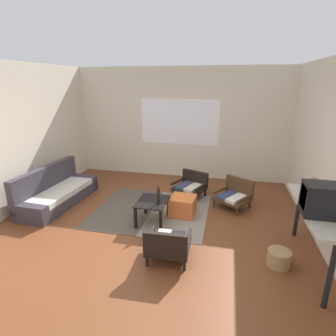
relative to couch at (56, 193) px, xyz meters
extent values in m
plane|color=brown|center=(2.08, -0.81, -0.23)|extent=(7.80, 7.80, 0.00)
cube|color=beige|center=(2.08, 2.25, 1.12)|extent=(5.60, 0.12, 2.70)
cube|color=white|center=(2.08, 2.19, 1.17)|extent=(1.94, 0.01, 1.10)
cube|color=beige|center=(-0.58, -0.51, 1.12)|extent=(0.12, 6.60, 2.70)
cube|color=#4C4238|center=(1.43, 0.09, -0.22)|extent=(1.05, 1.85, 0.01)
cube|color=gray|center=(2.47, 0.09, -0.22)|extent=(1.05, 1.85, 0.01)
cube|color=#38333D|center=(0.07, 0.00, -0.12)|extent=(0.77, 1.82, 0.22)
cube|color=beige|center=(0.10, -0.01, 0.04)|extent=(0.66, 1.64, 0.10)
cube|color=#38333D|center=(-0.21, 0.01, 0.20)|extent=(0.24, 1.79, 0.64)
cube|color=#38333D|center=(0.11, 0.80, -0.06)|extent=(0.68, 0.22, 0.33)
cube|color=#38333D|center=(0.03, -0.81, -0.06)|extent=(0.68, 0.22, 0.33)
cube|color=black|center=(2.08, -0.31, 0.16)|extent=(0.51, 0.63, 0.02)
cube|color=black|center=(1.87, -0.04, -0.04)|extent=(0.04, 0.04, 0.38)
cube|color=black|center=(2.30, -0.04, -0.04)|extent=(0.04, 0.04, 0.38)
cube|color=black|center=(1.87, -0.59, -0.04)|extent=(0.04, 0.04, 0.38)
cube|color=black|center=(2.30, -0.59, -0.04)|extent=(0.04, 0.04, 0.38)
cylinder|color=black|center=(2.70, 0.60, -0.15)|extent=(0.04, 0.04, 0.16)
cylinder|color=black|center=(2.22, 0.80, -0.15)|extent=(0.04, 0.04, 0.16)
cylinder|color=black|center=(2.88, 1.01, -0.15)|extent=(0.04, 0.04, 0.16)
cylinder|color=black|center=(2.39, 1.22, -0.15)|extent=(0.04, 0.04, 0.16)
cube|color=black|center=(2.55, 0.91, -0.04)|extent=(0.76, 0.72, 0.05)
cube|color=beige|center=(2.64, 0.85, 0.01)|extent=(0.37, 0.51, 0.06)
cube|color=#2D3856|center=(2.44, 0.93, 0.01)|extent=(0.37, 0.51, 0.06)
cube|color=black|center=(2.64, 1.12, 0.13)|extent=(0.59, 0.30, 0.30)
cube|color=black|center=(2.81, 0.80, 0.07)|extent=(0.24, 0.51, 0.04)
cube|color=black|center=(2.29, 1.01, 0.07)|extent=(0.24, 0.51, 0.04)
cylinder|color=black|center=(2.31, -0.97, -0.15)|extent=(0.04, 0.04, 0.15)
cylinder|color=black|center=(2.80, -0.95, -0.15)|extent=(0.04, 0.04, 0.15)
cylinder|color=black|center=(2.33, -1.48, -0.15)|extent=(0.04, 0.04, 0.15)
cylinder|color=black|center=(2.83, -1.45, -0.15)|extent=(0.04, 0.04, 0.15)
cube|color=black|center=(2.57, -1.21, -0.05)|extent=(0.60, 0.61, 0.05)
cube|color=silver|center=(2.47, -1.20, 0.00)|extent=(0.21, 0.54, 0.06)
cube|color=black|center=(2.67, -1.19, 0.00)|extent=(0.21, 0.54, 0.06)
cube|color=black|center=(2.58, -1.47, 0.13)|extent=(0.58, 0.09, 0.32)
cube|color=black|center=(2.30, -1.22, 0.06)|extent=(0.07, 0.59, 0.04)
cube|color=black|center=(2.83, -1.20, 0.06)|extent=(0.07, 0.59, 0.04)
cylinder|color=#472D19|center=(3.52, 0.25, -0.15)|extent=(0.04, 0.04, 0.15)
cylinder|color=#472D19|center=(3.09, 0.53, -0.15)|extent=(0.04, 0.04, 0.15)
cylinder|color=#472D19|center=(3.77, 0.63, -0.15)|extent=(0.04, 0.04, 0.15)
cylinder|color=#472D19|center=(3.34, 0.91, -0.15)|extent=(0.04, 0.04, 0.15)
cube|color=#472D19|center=(3.43, 0.58, -0.06)|extent=(0.79, 0.77, 0.05)
cube|color=silver|center=(3.50, 0.50, 0.00)|extent=(0.42, 0.50, 0.06)
cube|color=#2D3856|center=(3.33, 0.62, 0.00)|extent=(0.42, 0.50, 0.06)
cube|color=#472D19|center=(3.56, 0.78, 0.14)|extent=(0.54, 0.38, 0.35)
cube|color=#472D19|center=(3.66, 0.43, 0.06)|extent=(0.33, 0.47, 0.04)
cube|color=#472D19|center=(3.20, 0.73, 0.06)|extent=(0.33, 0.47, 0.04)
cube|color=#D1662D|center=(2.55, 0.06, -0.05)|extent=(0.47, 0.47, 0.35)
cube|color=#B2AD9E|center=(4.40, -0.98, 0.60)|extent=(0.39, 1.60, 0.04)
cylinder|color=black|center=(4.40, -1.72, 0.18)|extent=(0.06, 0.06, 0.81)
cylinder|color=black|center=(4.40, -0.24, 0.18)|extent=(0.06, 0.06, 0.81)
cube|color=black|center=(4.40, -1.20, 0.81)|extent=(0.47, 0.32, 0.38)
cube|color=black|center=(4.17, -1.20, 0.83)|extent=(0.01, 0.25, 0.27)
cylinder|color=#A87047|center=(4.40, -0.73, 0.72)|extent=(0.19, 0.19, 0.20)
cylinder|color=#A87047|center=(4.40, -0.73, 0.87)|extent=(0.09, 0.09, 0.09)
cylinder|color=black|center=(2.21, -0.39, 0.30)|extent=(0.06, 0.06, 0.26)
cylinder|color=black|center=(2.21, -0.39, 0.46)|extent=(0.03, 0.03, 0.06)
cylinder|color=#9E7A4C|center=(4.03, -1.08, -0.12)|extent=(0.30, 0.30, 0.21)
camera|label=1|loc=(3.26, -4.36, 2.10)|focal=28.81mm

